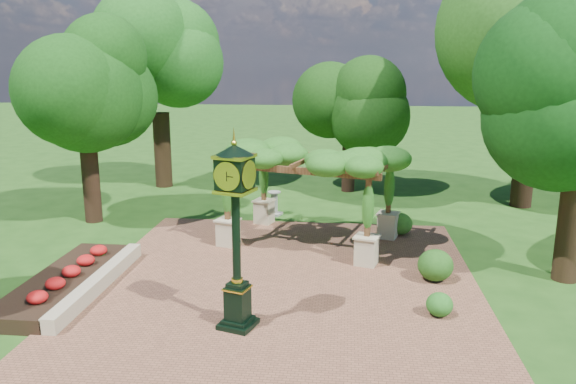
# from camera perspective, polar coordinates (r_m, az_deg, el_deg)

# --- Properties ---
(ground) EXTENTS (120.00, 120.00, 0.00)m
(ground) POSITION_cam_1_polar(r_m,az_deg,el_deg) (13.53, -1.13, -11.57)
(ground) COLOR #1E4714
(ground) RESTS_ON ground
(brick_plaza) EXTENTS (10.00, 12.00, 0.04)m
(brick_plaza) POSITION_cam_1_polar(r_m,az_deg,el_deg) (14.43, -0.63, -9.84)
(brick_plaza) COLOR brown
(brick_plaza) RESTS_ON ground
(border_wall) EXTENTS (0.35, 5.00, 0.40)m
(border_wall) POSITION_cam_1_polar(r_m,az_deg,el_deg) (15.12, -18.67, -8.72)
(border_wall) COLOR #C6B793
(border_wall) RESTS_ON ground
(flower_bed) EXTENTS (1.50, 5.00, 0.36)m
(flower_bed) POSITION_cam_1_polar(r_m,az_deg,el_deg) (15.51, -21.72, -8.49)
(flower_bed) COLOR red
(flower_bed) RESTS_ON ground
(pedestal_clock) EXTENTS (1.01, 1.01, 4.08)m
(pedestal_clock) POSITION_cam_1_polar(r_m,az_deg,el_deg) (11.71, -5.33, -2.85)
(pedestal_clock) COLOR black
(pedestal_clock) RESTS_ON brick_plaza
(pergola) EXTENTS (5.83, 4.52, 3.23)m
(pergola) POSITION_cam_1_polar(r_m,az_deg,el_deg) (17.35, 2.26, 3.22)
(pergola) COLOR beige
(pergola) RESTS_ON brick_plaza
(sundial) EXTENTS (0.63, 0.63, 0.90)m
(sundial) POSITION_cam_1_polar(r_m,az_deg,el_deg) (21.00, -1.40, -1.30)
(sundial) COLOR #999991
(sundial) RESTS_ON ground
(shrub_front) EXTENTS (0.80, 0.80, 0.54)m
(shrub_front) POSITION_cam_1_polar(r_m,az_deg,el_deg) (13.34, 15.13, -10.97)
(shrub_front) COLOR #22611B
(shrub_front) RESTS_ON brick_plaza
(shrub_mid) EXTENTS (1.12, 1.12, 0.83)m
(shrub_mid) POSITION_cam_1_polar(r_m,az_deg,el_deg) (15.27, 14.75, -7.20)
(shrub_mid) COLOR #204E16
(shrub_mid) RESTS_ON brick_plaza
(shrub_back) EXTENTS (0.90, 0.90, 0.72)m
(shrub_back) POSITION_cam_1_polar(r_m,az_deg,el_deg) (18.94, 11.34, -3.18)
(shrub_back) COLOR #31681E
(shrub_back) RESTS_ON brick_plaza
(tree_west_near) EXTENTS (3.73, 3.73, 7.51)m
(tree_west_near) POSITION_cam_1_polar(r_m,az_deg,el_deg) (20.71, -20.16, 11.02)
(tree_west_near) COLOR #351F15
(tree_west_near) RESTS_ON ground
(tree_west_far) EXTENTS (4.32, 4.32, 8.70)m
(tree_west_far) POSITION_cam_1_polar(r_m,az_deg,el_deg) (25.89, -13.12, 13.56)
(tree_west_far) COLOR #2F1F12
(tree_west_far) RESTS_ON ground
(tree_north) EXTENTS (3.16, 3.16, 6.19)m
(tree_north) POSITION_cam_1_polar(r_m,az_deg,el_deg) (24.46, 6.34, 9.81)
(tree_north) COLOR black
(tree_north) RESTS_ON ground
(tree_east_far) EXTENTS (5.71, 5.71, 10.88)m
(tree_east_far) POSITION_cam_1_polar(r_m,az_deg,el_deg) (23.61, 24.18, 16.54)
(tree_east_far) COLOR black
(tree_east_far) RESTS_ON ground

